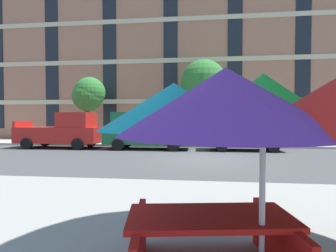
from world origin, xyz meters
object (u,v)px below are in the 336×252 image
at_px(pickup_red, 64,131).
at_px(street_tree_left, 89,95).
at_px(sedan_gray, 245,134).
at_px(pickup_green, 145,132).
at_px(patio_umbrella, 263,106).
at_px(picnic_table, 210,240).
at_px(street_tree_middle, 206,88).

height_order(pickup_red, street_tree_left, street_tree_left).
bearing_deg(sedan_gray, pickup_green, 180.00).
bearing_deg(sedan_gray, patio_umbrella, -99.14).
relative_size(pickup_red, sedan_gray, 1.16).
xyz_separation_m(pickup_green, picnic_table, (3.32, -12.49, -0.54)).
xyz_separation_m(street_tree_middle, patio_umbrella, (0.10, -16.09, -2.06)).
distance_m(patio_umbrella, picnic_table, 1.57).
relative_size(street_tree_left, patio_umbrella, 1.46).
height_order(sedan_gray, street_tree_middle, street_tree_middle).
xyz_separation_m(pickup_red, street_tree_middle, (8.83, 3.39, 2.99)).
bearing_deg(street_tree_middle, street_tree_left, -177.21).
bearing_deg(pickup_green, street_tree_left, 147.88).
bearing_deg(sedan_gray, picnic_table, -101.55).
xyz_separation_m(pickup_green, sedan_gray, (5.88, -0.00, -0.08)).
relative_size(street_tree_middle, patio_umbrella, 1.78).
bearing_deg(street_tree_left, picnic_table, -62.44).
height_order(street_tree_left, picnic_table, street_tree_left).
relative_size(pickup_red, street_tree_middle, 0.86).
bearing_deg(pickup_green, sedan_gray, -0.00).
bearing_deg(pickup_red, pickup_green, 0.00).
distance_m(pickup_green, patio_umbrella, 13.30).
height_order(pickup_green, street_tree_middle, street_tree_middle).
xyz_separation_m(pickup_red, patio_umbrella, (8.93, -12.70, 0.93)).
distance_m(pickup_red, street_tree_middle, 9.92).
relative_size(pickup_red, picnic_table, 2.54).
xyz_separation_m(pickup_red, sedan_gray, (10.98, -0.00, -0.08)).
relative_size(sedan_gray, patio_umbrella, 1.32).
bearing_deg(sedan_gray, pickup_red, 180.00).
bearing_deg(street_tree_left, patio_umbrella, -61.31).
distance_m(pickup_green, picnic_table, 12.93).
xyz_separation_m(patio_umbrella, picnic_table, (-0.51, 0.21, -1.47)).
xyz_separation_m(pickup_green, patio_umbrella, (3.83, -12.70, 0.93)).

